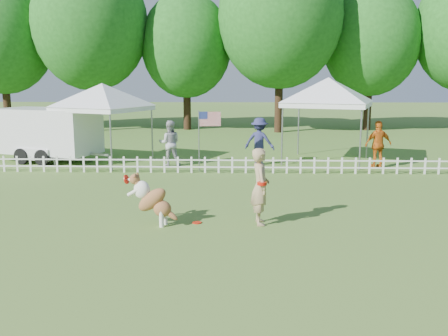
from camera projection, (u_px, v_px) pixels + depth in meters
The scene contains 17 objects.
ground at pixel (217, 231), 11.45m from camera, with size 120.00×120.00×0.00m, color #396B21.
picket_fence at pixel (225, 165), 18.28m from camera, with size 22.00×0.08×0.60m, color silver, non-canonical shape.
handler at pixel (260, 186), 11.82m from camera, with size 0.67×0.44×1.84m, color tan.
dog at pixel (153, 200), 11.79m from camera, with size 1.19×0.40×1.23m, color brown, non-canonical shape.
frisbee_on_turf at pixel (197, 223), 12.05m from camera, with size 0.22×0.22×0.02m, color red.
canopy_tent_left at pixel (104, 124), 20.30m from camera, with size 3.06×3.06×3.16m, color white, non-canonical shape.
canopy_tent_right at pixel (327, 121), 20.55m from camera, with size 3.28×3.28×3.39m, color white, non-canonical shape.
cargo_trailer at pixel (48, 134), 20.78m from camera, with size 5.11×2.25×2.25m, color white, non-canonical shape.
flag_pole at pixel (199, 141), 18.47m from camera, with size 0.87×0.09×2.27m, color gray, non-canonical shape.
spectator_a at pixel (170, 143), 19.75m from camera, with size 0.87×0.68×1.79m, color #A9A8AE.
spectator_b at pixel (259, 141), 19.96m from camera, with size 1.22×0.70×1.89m, color navy.
spectator_c at pixel (378, 144), 19.25m from camera, with size 1.07×0.45×1.83m, color #CF6418.
tree_far_left at pixel (3, 46), 32.55m from camera, with size 6.60×6.60×11.00m, color #1C5718, non-canonical shape.
tree_left at pixel (91, 37), 31.79m from camera, with size 7.40×7.40×12.00m, color #1C5718, non-canonical shape.
tree_center_left at pixel (186, 55), 32.79m from camera, with size 6.00×6.00×9.80m, color #1C5718, non-canonical shape.
tree_center_right at pixel (280, 31), 30.88m from camera, with size 7.60×7.60×12.60m, color #1C5718, non-canonical shape.
tree_right at pixel (370, 50), 32.37m from camera, with size 6.20×6.20×10.40m, color #1C5718, non-canonical shape.
Camera 1 is at (0.50, -11.00, 3.47)m, focal length 40.00 mm.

